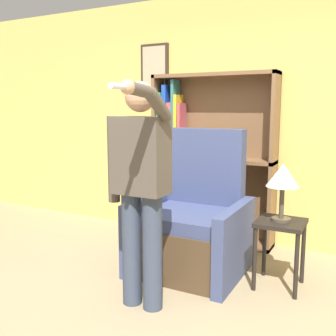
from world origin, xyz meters
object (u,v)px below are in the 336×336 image
(bookcase, at_px, (198,159))
(person_standing, at_px, (140,182))
(table_lamp, at_px, (283,178))
(side_table, at_px, (280,234))
(armchair, at_px, (193,228))

(bookcase, bearing_deg, person_standing, -81.16)
(table_lamp, bearing_deg, bookcase, 142.30)
(person_standing, distance_m, side_table, 1.32)
(armchair, height_order, table_lamp, armchair)
(person_standing, distance_m, table_lamp, 1.21)
(bookcase, relative_size, side_table, 3.25)
(armchair, relative_size, side_table, 2.27)
(bookcase, xyz_separation_m, table_lamp, (1.14, -0.88, 0.02))
(bookcase, xyz_separation_m, side_table, (1.14, -0.88, -0.47))
(armchair, bearing_deg, table_lamp, -0.66)
(bookcase, distance_m, person_standing, 1.74)
(person_standing, bearing_deg, table_lamp, 43.72)
(bookcase, distance_m, armchair, 1.07)
(side_table, distance_m, table_lamp, 0.49)
(armchair, relative_size, table_lamp, 2.72)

